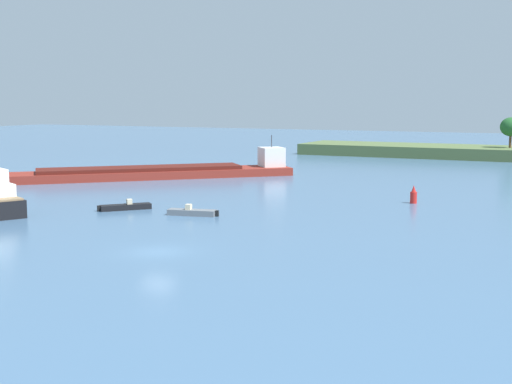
% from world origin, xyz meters
% --- Properties ---
extents(ground_plane, '(400.00, 400.00, 0.00)m').
position_xyz_m(ground_plane, '(0.00, 0.00, 0.00)').
color(ground_plane, '#476B8E').
extents(fishing_skiff, '(4.13, 4.50, 1.04)m').
position_xyz_m(fishing_skiff, '(-13.73, 14.50, 0.29)').
color(fishing_skiff, black).
rests_on(fishing_skiff, ground).
extents(small_motorboat, '(4.93, 2.16, 1.05)m').
position_xyz_m(small_motorboat, '(-6.06, 14.55, 0.30)').
color(small_motorboat, slate).
rests_on(small_motorboat, ground).
extents(cargo_barge, '(32.91, 31.96, 5.70)m').
position_xyz_m(cargo_barge, '(-26.99, 39.64, 0.87)').
color(cargo_barge, maroon).
rests_on(cargo_barge, ground).
extents(channel_buoy_red, '(0.70, 0.70, 1.90)m').
position_xyz_m(channel_buoy_red, '(10.69, 31.36, 0.81)').
color(channel_buoy_red, red).
rests_on(channel_buoy_red, ground).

